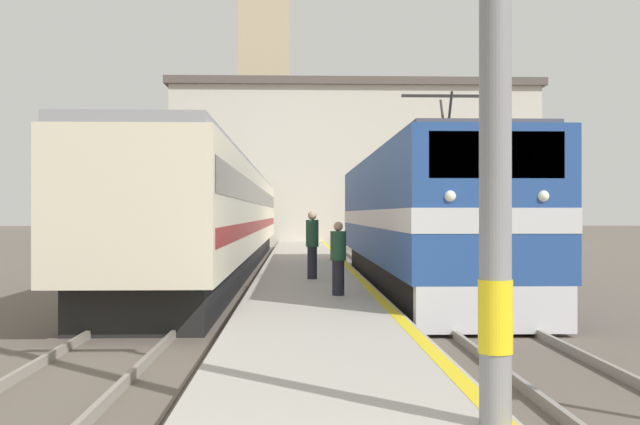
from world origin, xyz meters
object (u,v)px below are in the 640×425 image
Objects in this scene: locomotive_train at (416,219)px; person_on_platform at (338,257)px; passenger_train at (223,216)px; second_waiting_passenger at (312,243)px; clock_tower at (265,41)px.

person_on_platform is at bearing -115.98° from locomotive_train.
person_on_platform is (3.69, -12.82, -0.85)m from passenger_train.
second_waiting_passenger is 44.54m from clock_tower.
locomotive_train reaches higher than person_on_platform.
locomotive_train is 9.49× the size of second_waiting_passenger.
second_waiting_passenger is 0.06× the size of clock_tower.
passenger_train is 1.07× the size of clock_tower.
clock_tower is at bearing 94.34° from person_on_platform.
passenger_train reaches higher than second_waiting_passenger.
locomotive_train is at bearing 64.02° from person_on_platform.
locomotive_train is 5.76m from person_on_platform.
clock_tower reaches higher than locomotive_train.
clock_tower is (-5.98, 40.72, 14.43)m from locomotive_train.
locomotive_train is 9.87m from passenger_train.
locomotive_train is 10.94× the size of person_on_platform.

